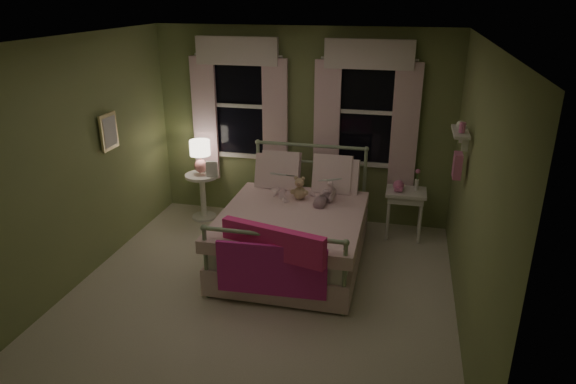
% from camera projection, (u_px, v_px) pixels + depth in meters
% --- Properties ---
extents(room_shell, '(4.20, 4.20, 4.20)m').
position_uv_depth(room_shell, '(258.00, 179.00, 4.98)').
color(room_shell, beige).
rests_on(room_shell, ground).
extents(bed, '(1.58, 2.04, 1.18)m').
position_uv_depth(bed, '(295.00, 230.00, 6.01)').
color(bed, white).
rests_on(bed, ground).
extents(pink_throw, '(1.10, 0.36, 0.71)m').
position_uv_depth(pink_throw, '(272.00, 254.00, 5.00)').
color(pink_throw, '#FF3189').
rests_on(pink_throw, bed).
extents(child_left, '(0.30, 0.26, 0.69)m').
position_uv_depth(child_left, '(280.00, 174.00, 6.26)').
color(child_left, '#F7D1DD').
rests_on(child_left, bed).
extents(child_right, '(0.41, 0.33, 0.80)m').
position_uv_depth(child_right, '(325.00, 173.00, 6.12)').
color(child_right, '#F7D1DD').
rests_on(child_right, bed).
extents(book_left, '(0.22, 0.15, 0.26)m').
position_uv_depth(book_left, '(275.00, 177.00, 6.01)').
color(book_left, beige).
rests_on(book_left, child_left).
extents(book_right, '(0.23, 0.19, 0.26)m').
position_uv_depth(book_right, '(322.00, 184.00, 5.91)').
color(book_right, beige).
rests_on(book_right, child_right).
extents(teddy_bear, '(0.22, 0.17, 0.29)m').
position_uv_depth(teddy_bear, '(300.00, 190.00, 6.10)').
color(teddy_bear, tan).
rests_on(teddy_bear, bed).
extents(nightstand_left, '(0.46, 0.46, 0.65)m').
position_uv_depth(nightstand_left, '(203.00, 190.00, 7.13)').
color(nightstand_left, white).
rests_on(nightstand_left, ground).
extents(table_lamp, '(0.28, 0.28, 0.45)m').
position_uv_depth(table_lamp, '(200.00, 153.00, 6.94)').
color(table_lamp, pink).
rests_on(table_lamp, nightstand_left).
extents(book_nightstand, '(0.17, 0.23, 0.02)m').
position_uv_depth(book_nightstand, '(206.00, 176.00, 6.95)').
color(book_nightstand, beige).
rests_on(book_nightstand, nightstand_left).
extents(nightstand_right, '(0.50, 0.40, 0.64)m').
position_uv_depth(nightstand_right, '(406.00, 198.00, 6.51)').
color(nightstand_right, white).
rests_on(nightstand_right, ground).
extents(pink_toy, '(0.14, 0.18, 0.14)m').
position_uv_depth(pink_toy, '(399.00, 186.00, 6.47)').
color(pink_toy, pink).
rests_on(pink_toy, nightstand_right).
extents(bud_vase, '(0.06, 0.06, 0.28)m').
position_uv_depth(bud_vase, '(417.00, 180.00, 6.44)').
color(bud_vase, white).
rests_on(bud_vase, nightstand_right).
extents(window_left, '(1.34, 0.13, 1.96)m').
position_uv_depth(window_left, '(239.00, 101.00, 6.88)').
color(window_left, black).
rests_on(window_left, room_shell).
extents(window_right, '(1.34, 0.13, 1.96)m').
position_uv_depth(window_right, '(366.00, 107.00, 6.52)').
color(window_right, black).
rests_on(window_right, room_shell).
extents(wall_shelf, '(0.15, 0.50, 0.60)m').
position_uv_depth(wall_shelf, '(459.00, 149.00, 5.13)').
color(wall_shelf, white).
rests_on(wall_shelf, room_shell).
extents(framed_picture, '(0.03, 0.32, 0.42)m').
position_uv_depth(framed_picture, '(109.00, 132.00, 5.86)').
color(framed_picture, beige).
rests_on(framed_picture, room_shell).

